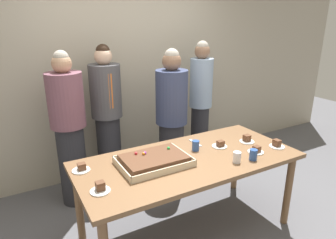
{
  "coord_description": "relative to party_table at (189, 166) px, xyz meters",
  "views": [
    {
      "loc": [
        -1.36,
        -2.04,
        1.99
      ],
      "look_at": [
        -0.13,
        0.15,
        1.14
      ],
      "focal_mm": 31.63,
      "sensor_mm": 36.0,
      "label": 1
    }
  ],
  "objects": [
    {
      "name": "ground_plane",
      "position": [
        0.0,
        0.0,
        -0.71
      ],
      "size": [
        12.0,
        12.0,
        0.0
      ],
      "primitive_type": "plane",
      "color": "#5B5B60"
    },
    {
      "name": "drink_cup_middle",
      "position": [
        0.49,
        -0.31,
        0.13
      ],
      "size": [
        0.07,
        0.07,
        0.1
      ],
      "primitive_type": "cylinder",
      "color": "#2D5199",
      "rests_on": "party_table"
    },
    {
      "name": "plated_slice_far_left",
      "position": [
        0.62,
        -0.21,
        0.11
      ],
      "size": [
        0.15,
        0.15,
        0.07
      ],
      "color": "white",
      "rests_on": "party_table"
    },
    {
      "name": "plated_slice_near_right",
      "position": [
        -0.91,
        0.24,
        0.1
      ],
      "size": [
        0.15,
        0.15,
        0.07
      ],
      "color": "white",
      "rests_on": "party_table"
    },
    {
      "name": "person_green_shirt_behind",
      "position": [
        -0.36,
        1.21,
        0.19
      ],
      "size": [
        0.36,
        0.36,
        1.74
      ],
      "rotation": [
        0.0,
        0.0,
        -1.55
      ],
      "color": "#28282D",
      "rests_on": "ground_plane"
    },
    {
      "name": "drink_cup_nearest",
      "position": [
        0.15,
        0.11,
        0.13
      ],
      "size": [
        0.07,
        0.07,
        0.1
      ],
      "primitive_type": "cylinder",
      "color": "#2D5199",
      "rests_on": "party_table"
    },
    {
      "name": "person_far_right_suit",
      "position": [
        0.91,
        1.12,
        0.21
      ],
      "size": [
        0.3,
        0.3,
        1.74
      ],
      "rotation": [
        0.0,
        0.0,
        -2.43
      ],
      "color": "#28282D",
      "rests_on": "ground_plane"
    },
    {
      "name": "plated_slice_far_right",
      "position": [
        -0.87,
        -0.15,
        0.11
      ],
      "size": [
        0.15,
        0.15,
        0.08
      ],
      "color": "white",
      "rests_on": "party_table"
    },
    {
      "name": "cake_server_utensil",
      "position": [
        0.25,
        0.26,
        0.09
      ],
      "size": [
        0.03,
        0.2,
        0.01
      ],
      "primitive_type": "cube",
      "color": "silver",
      "rests_on": "party_table"
    },
    {
      "name": "drink_cup_far_end",
      "position": [
        0.32,
        -0.28,
        0.13
      ],
      "size": [
        0.07,
        0.07,
        0.1
      ],
      "primitive_type": "cylinder",
      "color": "white",
      "rests_on": "party_table"
    },
    {
      "name": "interior_back_panel",
      "position": [
        0.0,
        1.6,
        0.79
      ],
      "size": [
        8.0,
        0.12,
        3.0
      ],
      "primitive_type": "cube",
      "color": "#B2A893",
      "rests_on": "ground_plane"
    },
    {
      "name": "plated_slice_center_back",
      "position": [
        0.73,
        0.02,
        0.11
      ],
      "size": [
        0.15,
        0.15,
        0.08
      ],
      "color": "white",
      "rests_on": "party_table"
    },
    {
      "name": "person_serving_front",
      "position": [
        0.33,
        0.89,
        0.16
      ],
      "size": [
        0.38,
        0.38,
        1.69
      ],
      "rotation": [
        0.0,
        0.0,
        -2.24
      ],
      "color": "#28282D",
      "rests_on": "ground_plane"
    },
    {
      "name": "plated_slice_center_front",
      "position": [
        0.9,
        -0.22,
        0.11
      ],
      "size": [
        0.15,
        0.15,
        0.07
      ],
      "color": "white",
      "rests_on": "party_table"
    },
    {
      "name": "sheet_cake",
      "position": [
        -0.33,
        0.04,
        0.12
      ],
      "size": [
        0.61,
        0.43,
        0.11
      ],
      "color": "beige",
      "rests_on": "party_table"
    },
    {
      "name": "person_striped_tie_right",
      "position": [
        -0.84,
        1.06,
        0.17
      ],
      "size": [
        0.37,
        0.37,
        1.71
      ],
      "rotation": [
        0.0,
        0.0,
        -1.11
      ],
      "color": "#28282D",
      "rests_on": "ground_plane"
    },
    {
      "name": "plated_slice_near_left",
      "position": [
        0.41,
        0.06,
        0.1
      ],
      "size": [
        0.15,
        0.15,
        0.07
      ],
      "color": "white",
      "rests_on": "party_table"
    },
    {
      "name": "party_table",
      "position": [
        0.0,
        0.0,
        0.0
      ],
      "size": [
        2.04,
        0.93,
        0.79
      ],
      "color": "brown",
      "rests_on": "ground_plane"
    }
  ]
}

